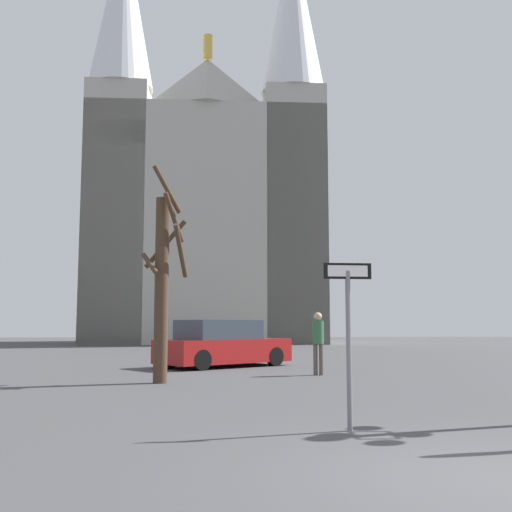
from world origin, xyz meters
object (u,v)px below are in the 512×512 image
at_px(cathedral, 207,197).
at_px(one_way_arrow_sign, 348,324).
at_px(parked_car_near_red, 222,345).
at_px(bare_tree, 163,281).
at_px(pedestrian_walking, 318,337).

xyz_separation_m(cathedral, one_way_arrow_sign, (2.98, -37.86, -9.69)).
bearing_deg(one_way_arrow_sign, parked_car_near_red, 97.96).
relative_size(cathedral, bare_tree, 6.18).
bearing_deg(pedestrian_walking, bare_tree, -153.70).
height_order(cathedral, bare_tree, cathedral).
bearing_deg(parked_car_near_red, pedestrian_walking, -52.03).
height_order(cathedral, pedestrian_walking, cathedral).
distance_m(one_way_arrow_sign, parked_car_near_red, 12.46).
relative_size(one_way_arrow_sign, parked_car_near_red, 0.48).
height_order(one_way_arrow_sign, bare_tree, bare_tree).
xyz_separation_m(one_way_arrow_sign, bare_tree, (-3.21, 6.80, 1.06)).
xyz_separation_m(cathedral, pedestrian_walking, (3.94, -29.00, -10.06)).
relative_size(cathedral, pedestrian_walking, 18.74).
height_order(bare_tree, parked_car_near_red, bare_tree).
relative_size(parked_car_near_red, pedestrian_walking, 2.69).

